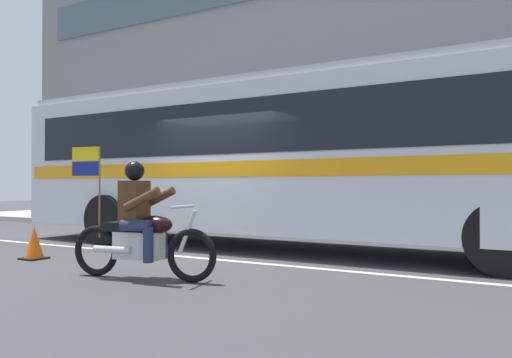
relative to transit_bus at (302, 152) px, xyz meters
The scene contains 8 objects.
ground_plane 2.53m from the transit_bus, 134.95° to the right, with size 60.00×60.00×0.00m, color #3D3D3F.
sidewalk_curb 4.47m from the transit_bus, 106.97° to the left, with size 28.00×3.80×0.15m, color #B7B2A8.
lane_center_stripe 2.86m from the transit_bus, 123.60° to the right, with size 26.60×0.14×0.01m, color silver.
office_building_facade 7.47m from the transit_bus, 100.89° to the left, with size 28.00×0.89×11.76m.
transit_bus is the anchor object (origin of this frame).
motorcycle_with_rider 3.94m from the transit_bus, 101.11° to the right, with size 2.17×0.73×1.78m.
fire_hydrant 3.00m from the transit_bus, 95.13° to the left, with size 0.22×0.30×0.75m.
traffic_cone 5.02m from the transit_bus, 137.08° to the right, with size 0.36×0.36×0.55m.
Camera 1 is at (4.97, -7.42, 1.25)m, focal length 34.35 mm.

